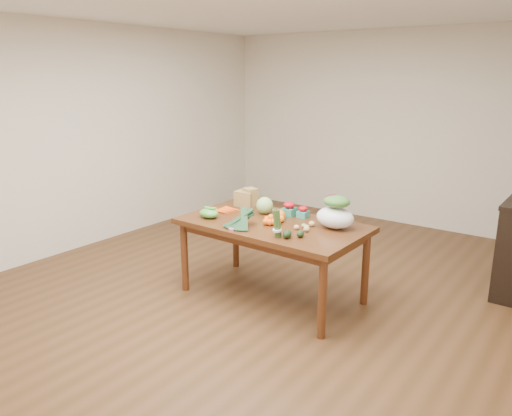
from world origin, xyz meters
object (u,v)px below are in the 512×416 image
Objects in this scene: paper_bag at (246,197)px; salad_bag at (335,213)px; cabbage at (265,205)px; kale_bunch at (239,219)px; mandarin_cluster at (271,219)px; dining_table at (272,260)px; asparagus_bundle at (277,223)px.

salad_bag is (1.12, -0.14, 0.04)m from paper_bag.
paper_bag reaches higher than cabbage.
salad_bag is at bearing -7.24° from paper_bag.
salad_bag reaches higher than cabbage.
paper_bag is 0.78m from kale_bunch.
mandarin_cluster is 0.32m from kale_bunch.
salad_bag reaches higher than dining_table.
asparagus_bundle reaches higher than cabbage.
salad_bag reaches higher than asparagus_bundle.
salad_bag is at bearing 64.06° from asparagus_bundle.
asparagus_bundle is (0.43, -0.02, 0.05)m from kale_bunch.
asparagus_bundle is at bearing -38.28° from paper_bag.
paper_bag is 1.13m from salad_bag.
kale_bunch is at bearing -143.74° from salad_bag.
paper_bag is 1.08m from asparagus_bundle.
cabbage is 0.93× the size of mandarin_cluster.
asparagus_bundle is at bearing -49.41° from dining_table.
mandarin_cluster is (0.25, -0.26, -0.03)m from cabbage.
dining_table is 0.66m from asparagus_bundle.
dining_table is 9.54× the size of mandarin_cluster.
mandarin_cluster is 0.59m from salad_bag.
dining_table is 4.90× the size of salad_bag.
cabbage is at bearing 178.78° from salad_bag.
paper_bag reaches higher than dining_table.
asparagus_bundle is at bearing -116.97° from salad_bag.
cabbage is at bearing -20.54° from paper_bag.
paper_bag is at bearing 172.76° from salad_bag.
mandarin_cluster is at bearing -33.11° from paper_bag.
dining_table is at bearing 130.59° from asparagus_bundle.
cabbage is at bearing 134.50° from mandarin_cluster.
mandarin_cluster reaches higher than dining_table.
salad_bag is (0.70, 0.51, 0.06)m from kale_bunch.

